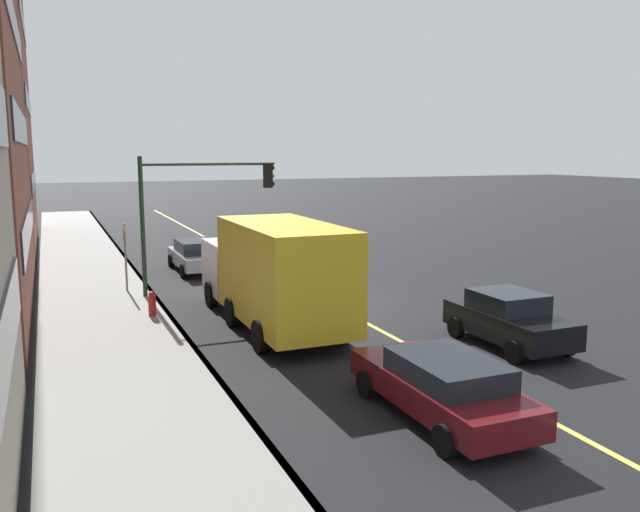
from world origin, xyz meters
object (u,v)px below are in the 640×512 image
(fire_hydrant, at_px, (152,306))
(car_silver, at_px, (197,255))
(truck_yellow, at_px, (275,272))
(traffic_light_mast, at_px, (199,199))
(car_maroon, at_px, (442,385))
(street_sign_post, at_px, (125,253))
(car_black, at_px, (509,319))

(fire_hydrant, bearing_deg, car_silver, -21.47)
(car_silver, distance_m, truck_yellow, 10.39)
(car_silver, bearing_deg, traffic_light_mast, 169.58)
(truck_yellow, bearing_deg, car_silver, 0.95)
(truck_yellow, bearing_deg, car_maroon, -173.94)
(traffic_light_mast, bearing_deg, car_silver, -10.42)
(car_maroon, bearing_deg, car_silver, 3.16)
(car_maroon, xyz_separation_m, fire_hydrant, (10.14, 4.18, -0.24))
(car_maroon, distance_m, truck_yellow, 7.99)
(traffic_light_mast, bearing_deg, truck_yellow, -168.25)
(car_silver, distance_m, fire_hydrant, 8.69)
(car_silver, height_order, fire_hydrant, car_silver)
(car_silver, height_order, truck_yellow, truck_yellow)
(car_silver, relative_size, street_sign_post, 1.65)
(car_silver, relative_size, truck_yellow, 0.54)
(car_maroon, distance_m, traffic_light_mast, 13.62)
(car_maroon, relative_size, traffic_light_mast, 0.91)
(car_maroon, relative_size, truck_yellow, 0.57)
(truck_yellow, relative_size, street_sign_post, 3.08)
(car_maroon, bearing_deg, street_sign_post, 17.28)
(car_black, xyz_separation_m, truck_yellow, (4.35, 5.28, 0.95))
(car_silver, distance_m, street_sign_post, 5.21)
(car_silver, height_order, street_sign_post, street_sign_post)
(car_maroon, distance_m, street_sign_post, 15.14)
(car_black, relative_size, street_sign_post, 1.46)
(car_black, bearing_deg, car_maroon, 128.41)
(car_maroon, height_order, street_sign_post, street_sign_post)
(fire_hydrant, bearing_deg, street_sign_post, 4.07)
(truck_yellow, xyz_separation_m, traffic_light_mast, (5.29, 1.10, 1.88))
(car_black, bearing_deg, car_silver, 20.37)
(car_silver, height_order, traffic_light_mast, traffic_light_mast)
(traffic_light_mast, relative_size, fire_hydrant, 5.48)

